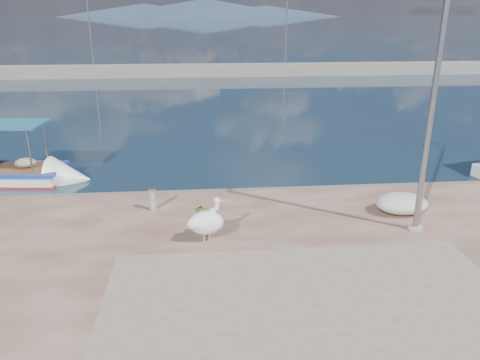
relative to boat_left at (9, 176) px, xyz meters
name	(u,v)px	position (x,y,z in m)	size (l,w,h in m)	color
ground	(253,277)	(8.99, -8.10, -0.22)	(1400.00, 1400.00, 0.00)	#162635
quay_patch	(321,334)	(9.99, -11.10, 0.29)	(9.00, 7.00, 0.01)	gray
breakwater	(210,70)	(8.99, 31.90, 0.39)	(120.00, 2.20, 7.50)	gray
mountains	(201,9)	(13.39, 641.90, 9.29)	(370.00, 280.00, 22.00)	#28384C
boat_left	(9,176)	(0.00, 0.00, 0.00)	(5.95, 2.45, 2.79)	white
pelican	(207,222)	(7.86, -6.95, 0.86)	(1.28, 0.92, 1.23)	tan
lamp_post	(430,117)	(13.88, -6.72, 3.58)	(0.44, 0.96, 7.00)	gray
bollard_near	(153,198)	(6.18, -4.65, 0.69)	(0.25, 0.25, 0.75)	gray
potted_plant	(202,211)	(7.72, -5.46, 0.53)	(0.44, 0.38, 0.49)	#33722D
net_pile_d	(402,203)	(13.97, -5.53, 0.59)	(1.63, 1.22, 0.61)	silver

